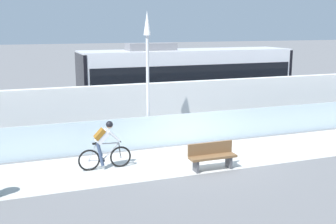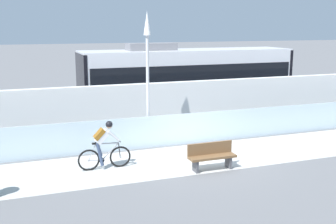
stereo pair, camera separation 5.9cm
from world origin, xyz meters
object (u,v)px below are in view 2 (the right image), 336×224
cyclist_on_bike (104,146)px  lamp_post_antenna (147,62)px  tram (187,80)px  bench (211,156)px

cyclist_on_bike → lamp_post_antenna: size_ratio=0.34×
tram → lamp_post_antenna: 6.12m
cyclist_on_bike → lamp_post_antenna: lamp_post_antenna is taller
tram → cyclist_on_bike: tram is taller
cyclist_on_bike → lamp_post_antenna: bearing=44.3°
bench → tram: bearing=72.4°
tram → lamp_post_antenna: size_ratio=2.13×
tram → bench: bearing=-107.6°
lamp_post_antenna → cyclist_on_bike: bearing=-135.7°
lamp_post_antenna → bench: 4.57m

